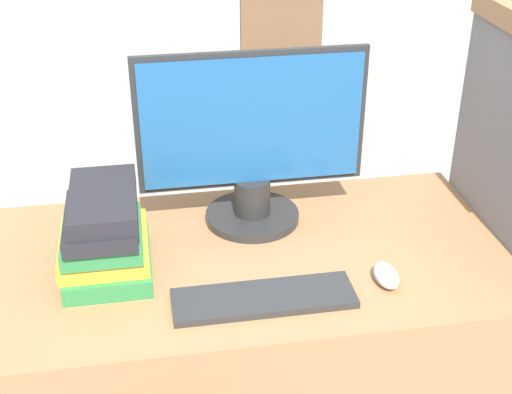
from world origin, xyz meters
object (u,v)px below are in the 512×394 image
at_px(book_stack, 104,236).
at_px(far_chair, 286,54).
at_px(mouse, 386,275).
at_px(keyboard, 264,298).
at_px(monitor, 252,141).

xyz_separation_m(book_stack, far_chair, (0.87, 2.19, -0.33)).
bearing_deg(far_chair, book_stack, -85.84).
relative_size(book_stack, far_chair, 0.29).
bearing_deg(book_stack, far_chair, 68.22).
height_order(mouse, book_stack, book_stack).
distance_m(keyboard, far_chair, 2.44).
bearing_deg(mouse, book_stack, 165.67).
distance_m(mouse, book_stack, 0.62).
height_order(keyboard, far_chair, far_chair).
height_order(mouse, far_chair, far_chair).
xyz_separation_m(monitor, mouse, (0.24, -0.32, -0.20)).
height_order(keyboard, mouse, mouse).
bearing_deg(keyboard, far_chair, 76.92).
distance_m(mouse, far_chair, 2.37).
relative_size(monitor, keyboard, 1.42).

